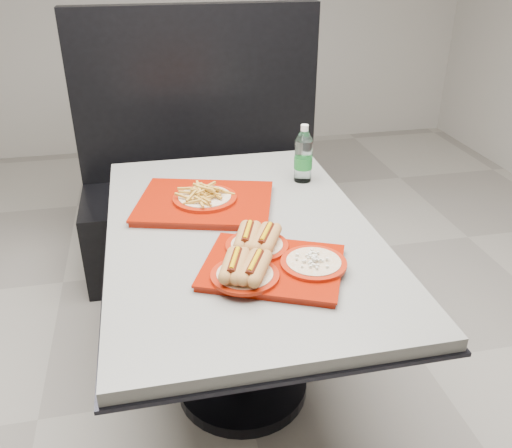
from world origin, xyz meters
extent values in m
plane|color=gray|center=(0.00, 0.00, 0.00)|extent=(6.00, 6.00, 0.00)
cylinder|color=black|center=(0.00, 0.00, 0.03)|extent=(0.52, 0.52, 0.05)
cylinder|color=black|center=(0.00, 0.00, 0.38)|extent=(0.11, 0.11, 0.66)
cube|color=black|center=(0.00, 0.00, 0.70)|extent=(0.92, 1.42, 0.01)
cube|color=gray|center=(0.00, 0.00, 0.73)|extent=(0.90, 1.40, 0.04)
cube|color=black|center=(0.00, 1.02, 0.23)|extent=(1.30, 0.55, 0.45)
cube|color=black|center=(0.00, 1.26, 0.80)|extent=(1.30, 0.10, 1.10)
cube|color=maroon|center=(0.04, -0.29, 0.76)|extent=(0.49, 0.44, 0.02)
cube|color=maroon|center=(0.04, -0.29, 0.77)|extent=(0.50, 0.45, 0.01)
cylinder|color=#911704|center=(-0.05, -0.34, 0.78)|extent=(0.20, 0.20, 0.01)
cylinder|color=beige|center=(-0.05, -0.34, 0.78)|extent=(0.16, 0.16, 0.00)
cylinder|color=#911704|center=(0.02, -0.19, 0.78)|extent=(0.20, 0.20, 0.01)
cylinder|color=beige|center=(0.02, -0.19, 0.78)|extent=(0.16, 0.16, 0.00)
cylinder|color=#911704|center=(0.16, -0.32, 0.78)|extent=(0.20, 0.20, 0.01)
cylinder|color=beige|center=(0.16, -0.32, 0.78)|extent=(0.16, 0.16, 0.00)
cube|color=maroon|center=(-0.10, 0.19, 0.76)|extent=(0.56, 0.49, 0.02)
cube|color=maroon|center=(-0.10, 0.19, 0.77)|extent=(0.57, 0.50, 0.01)
cylinder|color=#911704|center=(-0.10, 0.19, 0.78)|extent=(0.24, 0.24, 0.01)
cylinder|color=beige|center=(-0.10, 0.19, 0.79)|extent=(0.19, 0.19, 0.01)
cylinder|color=silver|center=(0.33, 0.35, 0.84)|extent=(0.07, 0.07, 0.17)
cylinder|color=#1C722A|center=(0.33, 0.35, 0.83)|extent=(0.07, 0.07, 0.05)
cone|color=silver|center=(0.33, 0.35, 0.94)|extent=(0.07, 0.07, 0.04)
cylinder|color=silver|center=(0.33, 0.35, 0.97)|extent=(0.03, 0.03, 0.02)
camera|label=1|loc=(-0.29, -1.62, 1.63)|focal=38.00mm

